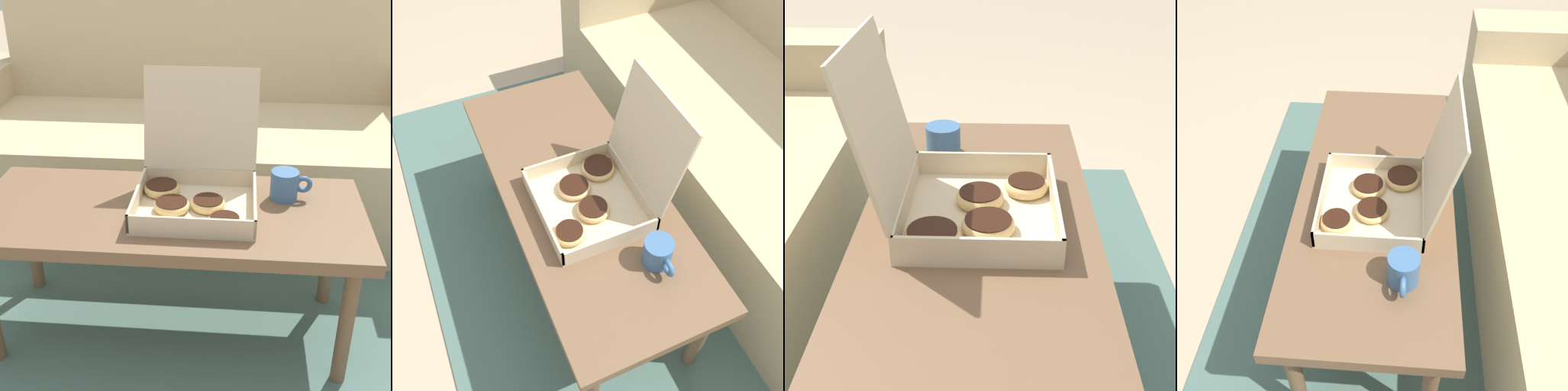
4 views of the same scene
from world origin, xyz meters
The scene contains 3 objects.
coffee_table centered at (0.00, -0.03, 0.42)m, with size 1.16×0.49×0.47m.
pastry_box centered at (0.07, 0.01, 0.53)m, with size 0.35×0.39×0.37m.
coffee_mug centered at (0.35, 0.06, 0.51)m, with size 0.13×0.08×0.09m.
Camera 3 is at (-0.88, -0.07, 1.07)m, focal length 50.00 mm.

